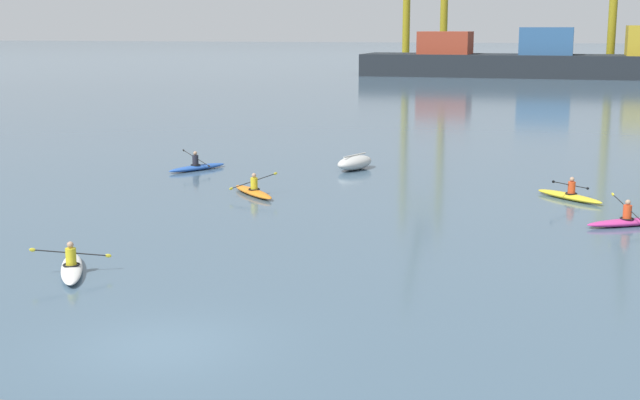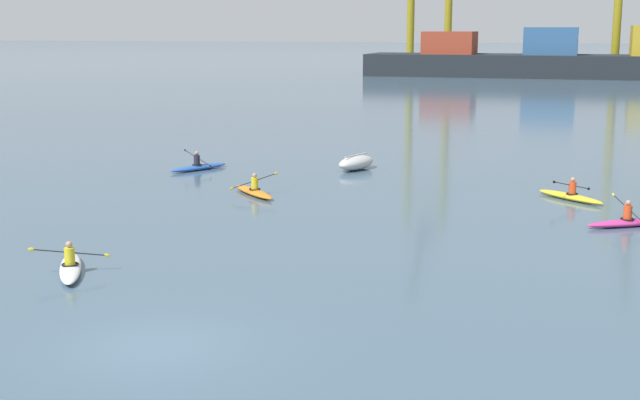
{
  "view_description": "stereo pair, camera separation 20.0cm",
  "coord_description": "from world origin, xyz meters",
  "px_view_note": "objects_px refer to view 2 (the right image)",
  "views": [
    {
      "loc": [
        8.5,
        -16.68,
        6.95
      ],
      "look_at": [
        -0.48,
        14.25,
        0.6
      ],
      "focal_mm": 49.22,
      "sensor_mm": 36.0,
      "label": 1
    },
    {
      "loc": [
        8.69,
        -16.63,
        6.95
      ],
      "look_at": [
        -0.48,
        14.25,
        0.6
      ],
      "focal_mm": 49.22,
      "sensor_mm": 36.0,
      "label": 2
    }
  ],
  "objects_px": {
    "kayak_blue": "(198,167)",
    "kayak_yellow": "(570,196)",
    "container_barge": "(552,60)",
    "kayak_white": "(70,267)",
    "capsized_dinghy": "(356,163)",
    "kayak_orange": "(254,191)",
    "kayak_magenta": "(629,221)"
  },
  "relations": [
    {
      "from": "kayak_magenta",
      "to": "kayak_yellow",
      "type": "xyz_separation_m",
      "value": [
        -2.08,
        4.45,
        0.0
      ]
    },
    {
      "from": "capsized_dinghy",
      "to": "kayak_orange",
      "type": "xyz_separation_m",
      "value": [
        -2.48,
        -7.75,
        -0.18
      ]
    },
    {
      "from": "container_barge",
      "to": "kayak_white",
      "type": "xyz_separation_m",
      "value": [
        -9.67,
        -108.66,
        -2.29
      ]
    },
    {
      "from": "container_barge",
      "to": "kayak_orange",
      "type": "height_order",
      "value": "container_barge"
    },
    {
      "from": "capsized_dinghy",
      "to": "kayak_magenta",
      "type": "xyz_separation_m",
      "value": [
        12.43,
        -9.5,
        -0.18
      ]
    },
    {
      "from": "container_barge",
      "to": "kayak_magenta",
      "type": "distance_m",
      "value": 97.93
    },
    {
      "from": "kayak_white",
      "to": "capsized_dinghy",
      "type": "bearing_deg",
      "value": 80.78
    },
    {
      "from": "capsized_dinghy",
      "to": "kayak_white",
      "type": "relative_size",
      "value": 0.87
    },
    {
      "from": "capsized_dinghy",
      "to": "kayak_blue",
      "type": "height_order",
      "value": "kayak_blue"
    },
    {
      "from": "kayak_white",
      "to": "kayak_yellow",
      "type": "xyz_separation_m",
      "value": [
        13.66,
        15.4,
        -0.0
      ]
    },
    {
      "from": "kayak_magenta",
      "to": "kayak_white",
      "type": "xyz_separation_m",
      "value": [
        -15.75,
        -10.95,
        0.0
      ]
    },
    {
      "from": "container_barge",
      "to": "kayak_yellow",
      "type": "distance_m",
      "value": 93.37
    },
    {
      "from": "kayak_orange",
      "to": "kayak_yellow",
      "type": "distance_m",
      "value": 13.11
    },
    {
      "from": "kayak_white",
      "to": "kayak_yellow",
      "type": "distance_m",
      "value": 20.59
    },
    {
      "from": "kayak_magenta",
      "to": "kayak_blue",
      "type": "xyz_separation_m",
      "value": [
        -19.9,
        7.16,
        0.0
      ]
    },
    {
      "from": "container_barge",
      "to": "kayak_orange",
      "type": "xyz_separation_m",
      "value": [
        -8.83,
        -95.96,
        -2.29
      ]
    },
    {
      "from": "container_barge",
      "to": "kayak_blue",
      "type": "bearing_deg",
      "value": -98.68
    },
    {
      "from": "container_barge",
      "to": "capsized_dinghy",
      "type": "distance_m",
      "value": 88.47
    },
    {
      "from": "container_barge",
      "to": "kayak_blue",
      "type": "xyz_separation_m",
      "value": [
        -13.82,
        -90.56,
        -2.29
      ]
    },
    {
      "from": "capsized_dinghy",
      "to": "kayak_magenta",
      "type": "bearing_deg",
      "value": -37.38
    },
    {
      "from": "kayak_yellow",
      "to": "kayak_orange",
      "type": "bearing_deg",
      "value": -168.09
    },
    {
      "from": "kayak_blue",
      "to": "kayak_yellow",
      "type": "relative_size",
      "value": 1.12
    },
    {
      "from": "kayak_orange",
      "to": "kayak_yellow",
      "type": "bearing_deg",
      "value": 11.91
    },
    {
      "from": "kayak_orange",
      "to": "kayak_blue",
      "type": "bearing_deg",
      "value": 132.69
    },
    {
      "from": "kayak_orange",
      "to": "kayak_yellow",
      "type": "xyz_separation_m",
      "value": [
        12.83,
        2.71,
        0.0
      ]
    },
    {
      "from": "capsized_dinghy",
      "to": "container_barge",
      "type": "bearing_deg",
      "value": 85.88
    },
    {
      "from": "container_barge",
      "to": "kayak_white",
      "type": "relative_size",
      "value": 16.12
    },
    {
      "from": "container_barge",
      "to": "kayak_magenta",
      "type": "relative_size",
      "value": 16.34
    },
    {
      "from": "capsized_dinghy",
      "to": "kayak_yellow",
      "type": "bearing_deg",
      "value": -25.98
    },
    {
      "from": "kayak_magenta",
      "to": "kayak_yellow",
      "type": "relative_size",
      "value": 1.09
    },
    {
      "from": "capsized_dinghy",
      "to": "kayak_white",
      "type": "distance_m",
      "value": 20.71
    },
    {
      "from": "container_barge",
      "to": "kayak_magenta",
      "type": "xyz_separation_m",
      "value": [
        6.08,
        -97.71,
        -2.29
      ]
    }
  ]
}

